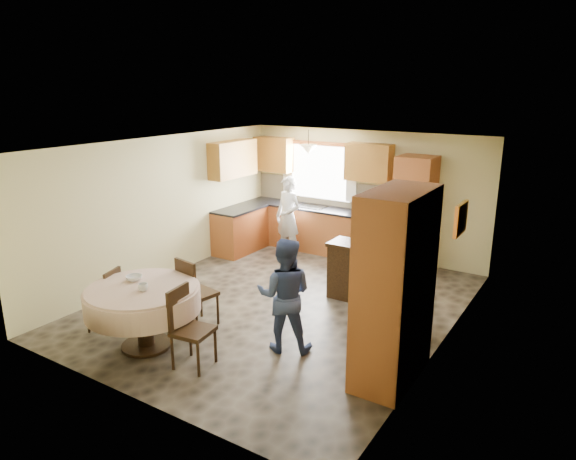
# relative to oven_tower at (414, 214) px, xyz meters

# --- Properties ---
(floor) EXTENTS (5.00, 6.00, 0.01)m
(floor) POSITION_rel_oven_tower_xyz_m (-1.15, -2.69, -1.06)
(floor) COLOR brown
(floor) RESTS_ON ground
(ceiling) EXTENTS (5.00, 6.00, 0.01)m
(ceiling) POSITION_rel_oven_tower_xyz_m (-1.15, -2.69, 1.44)
(ceiling) COLOR white
(ceiling) RESTS_ON wall_back
(wall_back) EXTENTS (5.00, 0.02, 2.50)m
(wall_back) POSITION_rel_oven_tower_xyz_m (-1.15, 0.31, 0.19)
(wall_back) COLOR #CAC181
(wall_back) RESTS_ON floor
(wall_front) EXTENTS (5.00, 0.02, 2.50)m
(wall_front) POSITION_rel_oven_tower_xyz_m (-1.15, -5.69, 0.19)
(wall_front) COLOR #CAC181
(wall_front) RESTS_ON floor
(wall_left) EXTENTS (0.02, 6.00, 2.50)m
(wall_left) POSITION_rel_oven_tower_xyz_m (-3.65, -2.69, 0.19)
(wall_left) COLOR #CAC181
(wall_left) RESTS_ON floor
(wall_right) EXTENTS (0.02, 6.00, 2.50)m
(wall_right) POSITION_rel_oven_tower_xyz_m (1.35, -2.69, 0.19)
(wall_right) COLOR #CAC181
(wall_right) RESTS_ON floor
(window) EXTENTS (1.40, 0.03, 1.10)m
(window) POSITION_rel_oven_tower_xyz_m (-2.15, 0.29, 0.54)
(window) COLOR white
(window) RESTS_ON wall_back
(curtain_left) EXTENTS (0.22, 0.02, 1.15)m
(curtain_left) POSITION_rel_oven_tower_xyz_m (-2.90, 0.24, 0.59)
(curtain_left) COLOR white
(curtain_left) RESTS_ON wall_back
(curtain_right) EXTENTS (0.22, 0.02, 1.15)m
(curtain_right) POSITION_rel_oven_tower_xyz_m (-1.40, 0.24, 0.59)
(curtain_right) COLOR white
(curtain_right) RESTS_ON wall_back
(base_cab_back) EXTENTS (3.30, 0.60, 0.88)m
(base_cab_back) POSITION_rel_oven_tower_xyz_m (-2.00, 0.01, -0.62)
(base_cab_back) COLOR #BB6932
(base_cab_back) RESTS_ON floor
(counter_back) EXTENTS (3.30, 0.64, 0.04)m
(counter_back) POSITION_rel_oven_tower_xyz_m (-2.00, 0.01, -0.16)
(counter_back) COLOR black
(counter_back) RESTS_ON base_cab_back
(base_cab_left) EXTENTS (0.60, 1.20, 0.88)m
(base_cab_left) POSITION_rel_oven_tower_xyz_m (-3.35, -0.89, -0.62)
(base_cab_left) COLOR #BB6932
(base_cab_left) RESTS_ON floor
(counter_left) EXTENTS (0.64, 1.20, 0.04)m
(counter_left) POSITION_rel_oven_tower_xyz_m (-3.35, -0.89, -0.16)
(counter_left) COLOR black
(counter_left) RESTS_ON base_cab_left
(backsplash) EXTENTS (3.30, 0.02, 0.55)m
(backsplash) POSITION_rel_oven_tower_xyz_m (-2.00, 0.30, 0.12)
(backsplash) COLOR beige
(backsplash) RESTS_ON wall_back
(wall_cab_left) EXTENTS (0.85, 0.33, 0.72)m
(wall_cab_left) POSITION_rel_oven_tower_xyz_m (-3.20, 0.15, 0.85)
(wall_cab_left) COLOR #C28330
(wall_cab_left) RESTS_ON wall_back
(wall_cab_right) EXTENTS (0.90, 0.33, 0.72)m
(wall_cab_right) POSITION_rel_oven_tower_xyz_m (-1.00, 0.15, 0.85)
(wall_cab_right) COLOR #C28330
(wall_cab_right) RESTS_ON wall_back
(wall_cab_side) EXTENTS (0.33, 1.20, 0.72)m
(wall_cab_side) POSITION_rel_oven_tower_xyz_m (-3.48, -0.89, 0.85)
(wall_cab_side) COLOR #C28330
(wall_cab_side) RESTS_ON wall_left
(oven_tower) EXTENTS (0.66, 0.62, 2.12)m
(oven_tower) POSITION_rel_oven_tower_xyz_m (0.00, 0.00, 0.00)
(oven_tower) COLOR #BB6932
(oven_tower) RESTS_ON floor
(oven_upper) EXTENTS (0.56, 0.01, 0.45)m
(oven_upper) POSITION_rel_oven_tower_xyz_m (0.00, -0.31, 0.19)
(oven_upper) COLOR black
(oven_upper) RESTS_ON oven_tower
(oven_lower) EXTENTS (0.56, 0.01, 0.45)m
(oven_lower) POSITION_rel_oven_tower_xyz_m (0.00, -0.31, -0.31)
(oven_lower) COLOR black
(oven_lower) RESTS_ON oven_tower
(pendant) EXTENTS (0.36, 0.36, 0.18)m
(pendant) POSITION_rel_oven_tower_xyz_m (-2.15, -0.19, 1.06)
(pendant) COLOR beige
(pendant) RESTS_ON ceiling
(sideboard) EXTENTS (1.22, 0.51, 0.87)m
(sideboard) POSITION_rel_oven_tower_xyz_m (-0.11, -1.85, -0.63)
(sideboard) COLOR #34210E
(sideboard) RESTS_ON floor
(space_heater) EXTENTS (0.50, 0.39, 0.61)m
(space_heater) POSITION_rel_oven_tower_xyz_m (0.79, -2.61, -0.76)
(space_heater) COLOR black
(space_heater) RESTS_ON floor
(cupboard) EXTENTS (0.59, 1.18, 2.26)m
(cupboard) POSITION_rel_oven_tower_xyz_m (1.07, -3.76, 0.07)
(cupboard) COLOR #BB6932
(cupboard) RESTS_ON floor
(dining_table) EXTENTS (1.47, 1.47, 0.84)m
(dining_table) POSITION_rel_oven_tower_xyz_m (-1.92, -4.80, -0.40)
(dining_table) COLOR #34210E
(dining_table) RESTS_ON floor
(chair_left) EXTENTS (0.49, 0.49, 0.90)m
(chair_left) POSITION_rel_oven_tower_xyz_m (-2.72, -4.72, -0.56)
(chair_left) COLOR #34210E
(chair_left) RESTS_ON floor
(chair_back) EXTENTS (0.51, 0.51, 1.02)m
(chair_back) POSITION_rel_oven_tower_xyz_m (-1.78, -4.01, -0.49)
(chair_back) COLOR #34210E
(chair_back) RESTS_ON floor
(chair_right) EXTENTS (0.49, 0.49, 1.00)m
(chair_right) POSITION_rel_oven_tower_xyz_m (-1.13, -4.83, -0.51)
(chair_right) COLOR #34210E
(chair_right) RESTS_ON floor
(framed_picture) EXTENTS (0.06, 0.53, 0.44)m
(framed_picture) POSITION_rel_oven_tower_xyz_m (1.32, -2.03, 0.53)
(framed_picture) COLOR gold
(framed_picture) RESTS_ON wall_right
(microwave) EXTENTS (0.57, 0.41, 0.31)m
(microwave) POSITION_rel_oven_tower_xyz_m (-0.66, -0.04, 0.01)
(microwave) COLOR silver
(microwave) RESTS_ON counter_back
(person_sink) EXTENTS (0.66, 0.50, 1.62)m
(person_sink) POSITION_rel_oven_tower_xyz_m (-2.35, -0.62, -0.25)
(person_sink) COLOR silver
(person_sink) RESTS_ON floor
(person_dining) EXTENTS (0.90, 0.82, 1.51)m
(person_dining) POSITION_rel_oven_tower_xyz_m (-0.35, -3.85, -0.31)
(person_dining) COLOR #344573
(person_dining) RESTS_ON floor
(bowl_sideboard) EXTENTS (0.27, 0.27, 0.06)m
(bowl_sideboard) POSITION_rel_oven_tower_xyz_m (-0.37, -1.85, -0.16)
(bowl_sideboard) COLOR #B2B2B2
(bowl_sideboard) RESTS_ON sideboard
(bottle_sideboard) EXTENTS (0.13, 0.13, 0.32)m
(bottle_sideboard) POSITION_rel_oven_tower_xyz_m (0.17, -1.85, -0.03)
(bottle_sideboard) COLOR silver
(bottle_sideboard) RESTS_ON sideboard
(cup_table) EXTENTS (0.14, 0.14, 0.10)m
(cup_table) POSITION_rel_oven_tower_xyz_m (-1.81, -4.88, -0.17)
(cup_table) COLOR #B2B2B2
(cup_table) RESTS_ON dining_table
(bowl_table) EXTENTS (0.23, 0.23, 0.07)m
(bowl_table) POSITION_rel_oven_tower_xyz_m (-2.19, -4.69, -0.18)
(bowl_table) COLOR #B2B2B2
(bowl_table) RESTS_ON dining_table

